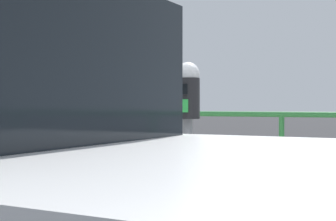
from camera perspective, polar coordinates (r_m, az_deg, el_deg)
parking_meter at (r=3.53m, az=2.25°, el=-0.83°), size 0.17×0.18×1.43m
pedestrian_at_meter at (r=3.72m, az=-4.69°, el=-1.75°), size 0.63×0.53×1.70m
background_railing at (r=5.68m, az=12.78°, el=-3.07°), size 24.06×0.06×1.05m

